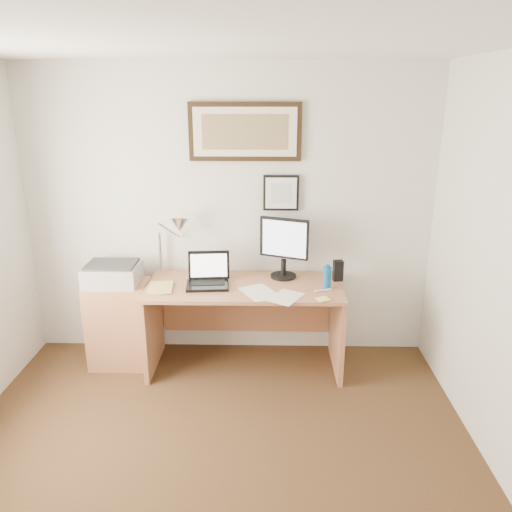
{
  "coord_description": "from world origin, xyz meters",
  "views": [
    {
      "loc": [
        0.33,
        -2.18,
        2.25
      ],
      "look_at": [
        0.25,
        1.43,
        1.07
      ],
      "focal_mm": 35.0,
      "sensor_mm": 36.0,
      "label": 1
    }
  ],
  "objects_px": {
    "water_bottle": "(327,278)",
    "printer": "(112,274)",
    "desk": "(245,307)",
    "lcd_monitor": "(284,245)",
    "laptop": "(208,278)",
    "book": "(149,288)",
    "side_cabinet": "(120,324)"
  },
  "relations": [
    {
      "from": "laptop",
      "to": "printer",
      "type": "relative_size",
      "value": 0.82
    },
    {
      "from": "desk",
      "to": "printer",
      "type": "xyz_separation_m",
      "value": [
        -1.1,
        -0.02,
        0.3
      ]
    },
    {
      "from": "desk",
      "to": "lcd_monitor",
      "type": "relative_size",
      "value": 3.08
    },
    {
      "from": "book",
      "to": "desk",
      "type": "relative_size",
      "value": 0.16
    },
    {
      "from": "desk",
      "to": "lcd_monitor",
      "type": "bearing_deg",
      "value": 16.69
    },
    {
      "from": "side_cabinet",
      "to": "book",
      "type": "distance_m",
      "value": 0.53
    },
    {
      "from": "side_cabinet",
      "to": "laptop",
      "type": "relative_size",
      "value": 2.02
    },
    {
      "from": "water_bottle",
      "to": "printer",
      "type": "relative_size",
      "value": 0.41
    },
    {
      "from": "water_bottle",
      "to": "lcd_monitor",
      "type": "relative_size",
      "value": 0.35
    },
    {
      "from": "side_cabinet",
      "to": "water_bottle",
      "type": "xyz_separation_m",
      "value": [
        1.74,
        -0.11,
        0.48
      ]
    },
    {
      "from": "printer",
      "to": "laptop",
      "type": "bearing_deg",
      "value": -4.29
    },
    {
      "from": "laptop",
      "to": "printer",
      "type": "height_order",
      "value": "laptop"
    },
    {
      "from": "desk",
      "to": "laptop",
      "type": "distance_m",
      "value": 0.43
    },
    {
      "from": "side_cabinet",
      "to": "book",
      "type": "relative_size",
      "value": 2.8
    },
    {
      "from": "book",
      "to": "printer",
      "type": "relative_size",
      "value": 0.59
    },
    {
      "from": "printer",
      "to": "lcd_monitor",
      "type": "bearing_deg",
      "value": 4.79
    },
    {
      "from": "desk",
      "to": "lcd_monitor",
      "type": "xyz_separation_m",
      "value": [
        0.33,
        0.1,
        0.53
      ]
    },
    {
      "from": "lcd_monitor",
      "to": "printer",
      "type": "relative_size",
      "value": 1.18
    },
    {
      "from": "lcd_monitor",
      "to": "printer",
      "type": "xyz_separation_m",
      "value": [
        -1.43,
        -0.12,
        -0.22
      ]
    },
    {
      "from": "desk",
      "to": "lcd_monitor",
      "type": "distance_m",
      "value": 0.63
    },
    {
      "from": "laptop",
      "to": "book",
      "type": "bearing_deg",
      "value": -166.18
    },
    {
      "from": "side_cabinet",
      "to": "book",
      "type": "height_order",
      "value": "book"
    },
    {
      "from": "side_cabinet",
      "to": "lcd_monitor",
      "type": "bearing_deg",
      "value": 5.45
    },
    {
      "from": "side_cabinet",
      "to": "printer",
      "type": "relative_size",
      "value": 1.66
    },
    {
      "from": "book",
      "to": "lcd_monitor",
      "type": "bearing_deg",
      "value": 15.14
    },
    {
      "from": "desk",
      "to": "side_cabinet",
      "type": "bearing_deg",
      "value": -178.11
    },
    {
      "from": "side_cabinet",
      "to": "water_bottle",
      "type": "bearing_deg",
      "value": -3.64
    },
    {
      "from": "laptop",
      "to": "printer",
      "type": "xyz_separation_m",
      "value": [
        -0.81,
        0.06,
        0.01
      ]
    },
    {
      "from": "water_bottle",
      "to": "laptop",
      "type": "distance_m",
      "value": 0.97
    },
    {
      "from": "water_bottle",
      "to": "printer",
      "type": "height_order",
      "value": "water_bottle"
    },
    {
      "from": "water_bottle",
      "to": "desk",
      "type": "relative_size",
      "value": 0.11
    },
    {
      "from": "desk",
      "to": "laptop",
      "type": "xyz_separation_m",
      "value": [
        -0.3,
        -0.08,
        0.29
      ]
    }
  ]
}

